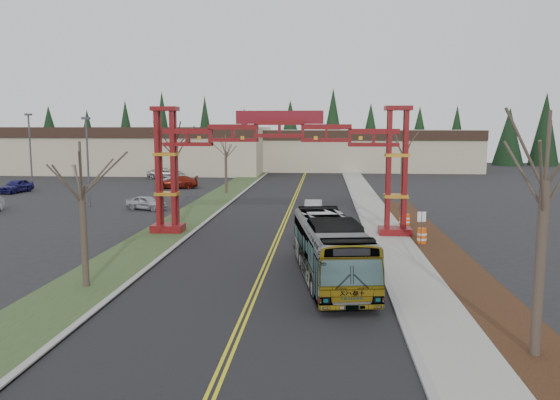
# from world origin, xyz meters

# --- Properties ---
(ground) EXTENTS (200.00, 200.00, 0.00)m
(ground) POSITION_xyz_m (0.00, 0.00, 0.00)
(ground) COLOR black
(ground) RESTS_ON ground
(road) EXTENTS (12.00, 110.00, 0.02)m
(road) POSITION_xyz_m (0.00, 25.00, 0.01)
(road) COLOR black
(road) RESTS_ON ground
(lane_line_left) EXTENTS (0.12, 100.00, 0.01)m
(lane_line_left) POSITION_xyz_m (-0.12, 25.00, 0.03)
(lane_line_left) COLOR gold
(lane_line_left) RESTS_ON road
(lane_line_right) EXTENTS (0.12, 100.00, 0.01)m
(lane_line_right) POSITION_xyz_m (0.12, 25.00, 0.03)
(lane_line_right) COLOR gold
(lane_line_right) RESTS_ON road
(curb_right) EXTENTS (0.30, 110.00, 0.15)m
(curb_right) POSITION_xyz_m (6.15, 25.00, 0.07)
(curb_right) COLOR gray
(curb_right) RESTS_ON ground
(sidewalk_right) EXTENTS (2.60, 110.00, 0.14)m
(sidewalk_right) POSITION_xyz_m (7.60, 25.00, 0.08)
(sidewalk_right) COLOR gray
(sidewalk_right) RESTS_ON ground
(landscape_strip) EXTENTS (2.60, 50.00, 0.12)m
(landscape_strip) POSITION_xyz_m (10.20, 10.00, 0.06)
(landscape_strip) COLOR black
(landscape_strip) RESTS_ON ground
(grass_median) EXTENTS (4.00, 110.00, 0.08)m
(grass_median) POSITION_xyz_m (-8.00, 25.00, 0.04)
(grass_median) COLOR #2D4120
(grass_median) RESTS_ON ground
(curb_left) EXTENTS (0.30, 110.00, 0.15)m
(curb_left) POSITION_xyz_m (-6.15, 25.00, 0.07)
(curb_left) COLOR gray
(curb_left) RESTS_ON ground
(gateway_arch) EXTENTS (18.20, 1.60, 8.90)m
(gateway_arch) POSITION_xyz_m (0.00, 18.00, 5.98)
(gateway_arch) COLOR #570B0F
(gateway_arch) RESTS_ON ground
(retail_building_west) EXTENTS (46.00, 22.30, 7.50)m
(retail_building_west) POSITION_xyz_m (-30.00, 71.96, 3.76)
(retail_building_west) COLOR #B5A88A
(retail_building_west) RESTS_ON ground
(retail_building_east) EXTENTS (38.00, 20.30, 7.00)m
(retail_building_east) POSITION_xyz_m (10.00, 79.95, 3.51)
(retail_building_east) COLOR #B5A88A
(retail_building_east) RESTS_ON ground
(conifer_treeline) EXTENTS (116.10, 5.60, 13.00)m
(conifer_treeline) POSITION_xyz_m (0.25, 92.00, 6.49)
(conifer_treeline) COLOR black
(conifer_treeline) RESTS_ON ground
(transit_bus) EXTENTS (4.19, 11.37, 3.09)m
(transit_bus) POSITION_xyz_m (3.43, 6.74, 1.55)
(transit_bus) COLOR #9A9CA1
(transit_bus) RESTS_ON ground
(silver_sedan) EXTENTS (1.48, 4.16, 1.37)m
(silver_sedan) POSITION_xyz_m (2.21, 25.94, 0.68)
(silver_sedan) COLOR #A5A8AD
(silver_sedan) RESTS_ON ground
(parked_car_near_a) EXTENTS (4.12, 2.66, 1.30)m
(parked_car_near_a) POSITION_xyz_m (-13.03, 28.50, 0.65)
(parked_car_near_a) COLOR #B0B4B9
(parked_car_near_a) RESTS_ON ground
(parked_car_mid_a) EXTENTS (5.60, 3.16, 1.53)m
(parked_car_mid_a) POSITION_xyz_m (-15.01, 45.99, 0.77)
(parked_car_mid_a) COLOR maroon
(parked_car_mid_a) RESTS_ON ground
(parked_car_mid_b) EXTENTS (2.35, 4.72, 1.54)m
(parked_car_mid_b) POSITION_xyz_m (-32.26, 40.14, 0.77)
(parked_car_mid_b) COLOR navy
(parked_car_mid_b) RESTS_ON ground
(parked_car_far_a) EXTENTS (3.97, 1.74, 1.27)m
(parked_car_far_a) POSITION_xyz_m (-16.33, 50.05, 0.63)
(parked_car_far_a) COLOR #AAAAB2
(parked_car_far_a) RESTS_ON ground
(parked_car_far_b) EXTENTS (5.94, 3.60, 1.54)m
(parked_car_far_b) POSITION_xyz_m (-20.17, 58.94, 0.77)
(parked_car_far_b) COLOR silver
(parked_car_far_b) RESTS_ON ground
(bare_tree_median_near) EXTENTS (3.08, 3.08, 6.84)m
(bare_tree_median_near) POSITION_xyz_m (-8.00, 4.46, 4.78)
(bare_tree_median_near) COLOR #382D26
(bare_tree_median_near) RESTS_ON ground
(bare_tree_median_mid) EXTENTS (3.18, 3.18, 8.31)m
(bare_tree_median_mid) POSITION_xyz_m (-8.00, 20.57, 6.17)
(bare_tree_median_mid) COLOR #382D26
(bare_tree_median_mid) RESTS_ON ground
(bare_tree_median_far) EXTENTS (2.90, 2.90, 6.67)m
(bare_tree_median_far) POSITION_xyz_m (-8.00, 41.29, 4.73)
(bare_tree_median_far) COLOR #382D26
(bare_tree_median_far) RESTS_ON ground
(bare_tree_right_near) EXTENTS (3.29, 3.29, 8.00)m
(bare_tree_right_near) POSITION_xyz_m (10.00, -1.99, 5.78)
(bare_tree_right_near) COLOR #382D26
(bare_tree_right_near) RESTS_ON ground
(bare_tree_right_far) EXTENTS (2.91, 2.91, 7.19)m
(bare_tree_right_far) POSITION_xyz_m (10.00, 29.49, 5.24)
(bare_tree_right_far) COLOR #382D26
(bare_tree_right_far) RESTS_ON ground
(light_pole_near) EXTENTS (0.73, 0.37, 8.43)m
(light_pole_near) POSITION_xyz_m (-19.19, 30.28, 4.87)
(light_pole_near) COLOR #3F3F44
(light_pole_near) RESTS_ON ground
(light_pole_mid) EXTENTS (0.79, 0.40, 9.13)m
(light_pole_mid) POSITION_xyz_m (-32.61, 44.27, 5.28)
(light_pole_mid) COLOR #3F3F44
(light_pole_mid) RESTS_ON ground
(light_pole_far) EXTENTS (0.72, 0.36, 8.31)m
(light_pole_far) POSITION_xyz_m (-20.82, 56.82, 4.80)
(light_pole_far) COLOR #3F3F44
(light_pole_far) RESTS_ON ground
(street_sign) EXTENTS (0.52, 0.09, 2.29)m
(street_sign) POSITION_xyz_m (9.14, 14.31, 1.65)
(street_sign) COLOR #3F3F44
(street_sign) RESTS_ON ground
(barrel_south) EXTENTS (0.59, 0.59, 1.10)m
(barrel_south) POSITION_xyz_m (9.35, 15.21, 0.55)
(barrel_south) COLOR #DF510C
(barrel_south) RESTS_ON ground
(barrel_mid) EXTENTS (0.50, 0.50, 0.92)m
(barrel_mid) POSITION_xyz_m (8.82, 20.32, 0.46)
(barrel_mid) COLOR #DF510C
(barrel_mid) RESTS_ON ground
(barrel_north) EXTENTS (0.50, 0.50, 0.92)m
(barrel_north) POSITION_xyz_m (9.40, 22.06, 0.46)
(barrel_north) COLOR #DF510C
(barrel_north) RESTS_ON ground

